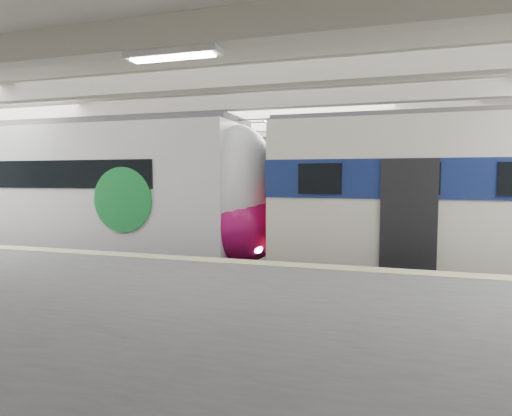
% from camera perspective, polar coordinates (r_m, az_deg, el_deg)
% --- Properties ---
extents(station_hall, '(36.00, 24.00, 5.75)m').
position_cam_1_polar(station_hall, '(10.96, -0.43, 5.40)').
color(station_hall, black).
rests_on(station_hall, ground).
extents(modern_emu, '(15.09, 3.11, 4.81)m').
position_cam_1_polar(modern_emu, '(15.62, -21.70, 1.51)').
color(modern_emu, silver).
rests_on(modern_emu, ground).
extents(far_train, '(14.06, 3.54, 4.45)m').
position_cam_1_polar(far_train, '(20.99, -15.60, 2.10)').
color(far_train, silver).
rests_on(far_train, ground).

